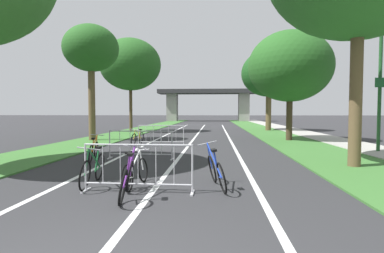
{
  "coord_description": "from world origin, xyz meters",
  "views": [
    {
      "loc": [
        1.35,
        -2.65,
        1.74
      ],
      "look_at": [
        0.24,
        12.16,
        1.02
      ],
      "focal_mm": 28.7,
      "sensor_mm": 36.0,
      "label": 1
    }
  ],
  "objects_px": {
    "bicycle_blue_4": "(216,171)",
    "bicycle_purple_0": "(127,179)",
    "crowd_barrier_second": "(140,145)",
    "crowd_barrier_nearest": "(138,168)",
    "tree_left_oak_near": "(130,65)",
    "tree_right_maple_mid": "(269,74)",
    "bicycle_yellow_3": "(138,138)",
    "lamppost_with_sign": "(380,74)",
    "bicycle_green_2": "(93,169)",
    "tree_right_pine_near": "(290,67)",
    "tree_left_oak_mid": "(91,49)",
    "bicycle_white_1": "(135,172)",
    "crowd_barrier_third": "(161,135)",
    "bicycle_orange_5": "(94,151)"
  },
  "relations": [
    {
      "from": "bicycle_white_1",
      "to": "crowd_barrier_third",
      "type": "bearing_deg",
      "value": 102.66
    },
    {
      "from": "crowd_barrier_second",
      "to": "bicycle_purple_0",
      "type": "bearing_deg",
      "value": -79.13
    },
    {
      "from": "tree_right_maple_mid",
      "to": "bicycle_white_1",
      "type": "bearing_deg",
      "value": -107.32
    },
    {
      "from": "tree_right_pine_near",
      "to": "bicycle_purple_0",
      "type": "xyz_separation_m",
      "value": [
        -6.18,
        -12.68,
        -4.03
      ]
    },
    {
      "from": "tree_right_maple_mid",
      "to": "bicycle_yellow_3",
      "type": "height_order",
      "value": "tree_right_maple_mid"
    },
    {
      "from": "lamppost_with_sign",
      "to": "bicycle_green_2",
      "type": "distance_m",
      "value": 12.13
    },
    {
      "from": "tree_left_oak_near",
      "to": "crowd_barrier_nearest",
      "type": "distance_m",
      "value": 20.96
    },
    {
      "from": "bicycle_purple_0",
      "to": "bicycle_green_2",
      "type": "xyz_separation_m",
      "value": [
        -1.11,
        1.01,
        0.0
      ]
    },
    {
      "from": "bicycle_white_1",
      "to": "lamppost_with_sign",
      "type": "bearing_deg",
      "value": 43.33
    },
    {
      "from": "tree_left_oak_near",
      "to": "tree_right_maple_mid",
      "type": "relative_size",
      "value": 1.09
    },
    {
      "from": "tree_left_oak_near",
      "to": "bicycle_blue_4",
      "type": "xyz_separation_m",
      "value": [
        7.27,
        -19.01,
        -5.39
      ]
    },
    {
      "from": "lamppost_with_sign",
      "to": "crowd_barrier_third",
      "type": "xyz_separation_m",
      "value": [
        -9.71,
        2.17,
        -2.82
      ]
    },
    {
      "from": "bicycle_green_2",
      "to": "tree_right_maple_mid",
      "type": "bearing_deg",
      "value": -114.14
    },
    {
      "from": "bicycle_yellow_3",
      "to": "bicycle_blue_4",
      "type": "distance_m",
      "value": 10.07
    },
    {
      "from": "bicycle_green_2",
      "to": "bicycle_yellow_3",
      "type": "distance_m",
      "value": 9.2
    },
    {
      "from": "crowd_barrier_nearest",
      "to": "crowd_barrier_third",
      "type": "bearing_deg",
      "value": 97.06
    },
    {
      "from": "tree_right_maple_mid",
      "to": "bicycle_purple_0",
      "type": "height_order",
      "value": "tree_right_maple_mid"
    },
    {
      "from": "tree_left_oak_mid",
      "to": "lamppost_with_sign",
      "type": "xyz_separation_m",
      "value": [
        14.26,
        -4.32,
        -2.09
      ]
    },
    {
      "from": "bicycle_white_1",
      "to": "tree_right_maple_mid",
      "type": "bearing_deg",
      "value": 79.1
    },
    {
      "from": "tree_left_oak_mid",
      "to": "lamppost_with_sign",
      "type": "distance_m",
      "value": 15.05
    },
    {
      "from": "tree_left_oak_mid",
      "to": "crowd_barrier_second",
      "type": "relative_size",
      "value": 2.84
    },
    {
      "from": "tree_left_oak_near",
      "to": "bicycle_green_2",
      "type": "xyz_separation_m",
      "value": [
        4.36,
        -18.96,
        -5.39
      ]
    },
    {
      "from": "tree_right_pine_near",
      "to": "bicycle_yellow_3",
      "type": "bearing_deg",
      "value": -163.35
    },
    {
      "from": "bicycle_yellow_3",
      "to": "bicycle_white_1",
      "type": "bearing_deg",
      "value": 112.79
    },
    {
      "from": "bicycle_blue_4",
      "to": "bicycle_orange_5",
      "type": "relative_size",
      "value": 1.05
    },
    {
      "from": "tree_left_oak_near",
      "to": "bicycle_yellow_3",
      "type": "xyz_separation_m",
      "value": [
        3.1,
        -9.84,
        -5.43
      ]
    },
    {
      "from": "lamppost_with_sign",
      "to": "crowd_barrier_third",
      "type": "height_order",
      "value": "lamppost_with_sign"
    },
    {
      "from": "lamppost_with_sign",
      "to": "bicycle_purple_0",
      "type": "xyz_separation_m",
      "value": [
        -8.68,
        -7.52,
        -2.96
      ]
    },
    {
      "from": "crowd_barrier_nearest",
      "to": "tree_left_oak_near",
      "type": "bearing_deg",
      "value": 105.98
    },
    {
      "from": "bicycle_white_1",
      "to": "bicycle_yellow_3",
      "type": "height_order",
      "value": "bicycle_white_1"
    },
    {
      "from": "crowd_barrier_third",
      "to": "crowd_barrier_second",
      "type": "bearing_deg",
      "value": -89.27
    },
    {
      "from": "bicycle_blue_4",
      "to": "bicycle_purple_0",
      "type": "bearing_deg",
      "value": -163.24
    },
    {
      "from": "tree_left_oak_mid",
      "to": "bicycle_white_1",
      "type": "relative_size",
      "value": 4.35
    },
    {
      "from": "crowd_barrier_second",
      "to": "bicycle_blue_4",
      "type": "relative_size",
      "value": 1.39
    },
    {
      "from": "tree_left_oak_near",
      "to": "bicycle_yellow_3",
      "type": "distance_m",
      "value": 11.66
    },
    {
      "from": "bicycle_yellow_3",
      "to": "bicycle_blue_4",
      "type": "xyz_separation_m",
      "value": [
        4.16,
        -9.17,
        0.04
      ]
    },
    {
      "from": "tree_left_oak_mid",
      "to": "tree_left_oak_near",
      "type": "bearing_deg",
      "value": 89.26
    },
    {
      "from": "tree_right_pine_near",
      "to": "crowd_barrier_second",
      "type": "bearing_deg",
      "value": -133.25
    },
    {
      "from": "tree_left_oak_near",
      "to": "bicycle_white_1",
      "type": "relative_size",
      "value": 5.04
    },
    {
      "from": "lamppost_with_sign",
      "to": "bicycle_orange_5",
      "type": "xyz_separation_m",
      "value": [
        -11.21,
        -3.0,
        -2.98
      ]
    },
    {
      "from": "tree_left_oak_near",
      "to": "lamppost_with_sign",
      "type": "height_order",
      "value": "tree_left_oak_near"
    },
    {
      "from": "crowd_barrier_third",
      "to": "crowd_barrier_nearest",
      "type": "bearing_deg",
      "value": -82.94
    },
    {
      "from": "lamppost_with_sign",
      "to": "bicycle_purple_0",
      "type": "height_order",
      "value": "lamppost_with_sign"
    },
    {
      "from": "crowd_barrier_nearest",
      "to": "tree_left_oak_mid",
      "type": "bearing_deg",
      "value": 116.55
    },
    {
      "from": "tree_left_oak_mid",
      "to": "crowd_barrier_second",
      "type": "xyz_separation_m",
      "value": [
        4.61,
        -6.77,
        -4.91
      ]
    },
    {
      "from": "tree_left_oak_near",
      "to": "bicycle_orange_5",
      "type": "bearing_deg",
      "value": -79.19
    },
    {
      "from": "tree_left_oak_mid",
      "to": "bicycle_white_1",
      "type": "xyz_separation_m",
      "value": [
        5.5,
        -10.9,
        -5.08
      ]
    },
    {
      "from": "tree_left_oak_mid",
      "to": "bicycle_yellow_3",
      "type": "distance_m",
      "value": 6.25
    },
    {
      "from": "tree_right_maple_mid",
      "to": "crowd_barrier_nearest",
      "type": "bearing_deg",
      "value": -106.51
    },
    {
      "from": "lamppost_with_sign",
      "to": "bicycle_yellow_3",
      "type": "xyz_separation_m",
      "value": [
        -11.05,
        2.6,
        -2.99
      ]
    }
  ]
}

